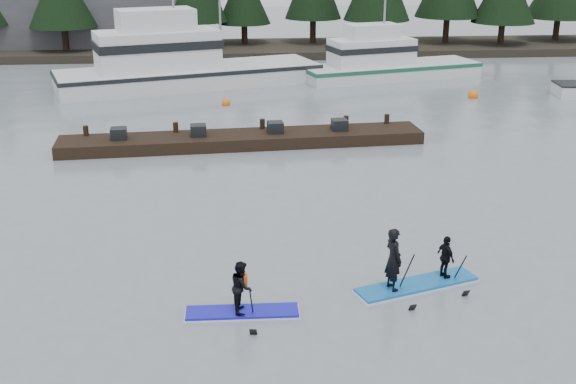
{
  "coord_description": "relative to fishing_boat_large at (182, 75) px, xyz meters",
  "views": [
    {
      "loc": [
        -1.92,
        -16.34,
        9.22
      ],
      "look_at": [
        0.0,
        6.0,
        1.1
      ],
      "focal_mm": 45.0,
      "sensor_mm": 36.0,
      "label": 1
    }
  ],
  "objects": [
    {
      "name": "buoy_c",
      "position": [
        17.19,
        -4.83,
        -0.7
      ],
      "size": [
        0.6,
        0.6,
        0.6
      ],
      "primitive_type": "sphere",
      "color": "orange",
      "rests_on": "ground"
    },
    {
      "name": "floating_dock",
      "position": [
        3.46,
        -13.68,
        -0.42
      ],
      "size": [
        16.6,
        3.35,
        0.55
      ],
      "primitive_type": "cube",
      "rotation": [
        0.0,
        0.0,
        0.07
      ],
      "color": "black",
      "rests_on": "ground"
    },
    {
      "name": "fishing_boat_large",
      "position": [
        0.0,
        0.0,
        0.0
      ],
      "size": [
        16.88,
        9.12,
        9.34
      ],
      "rotation": [
        0.0,
        0.0,
        0.3
      ],
      "color": "silver",
      "rests_on": "ground"
    },
    {
      "name": "fishing_boat_medium",
      "position": [
        13.34,
        1.58,
        -0.19
      ],
      "size": [
        12.42,
        6.38,
        7.46
      ],
      "rotation": [
        0.0,
        0.0,
        0.26
      ],
      "color": "silver",
      "rests_on": "ground"
    },
    {
      "name": "ground",
      "position": [
        4.72,
        -29.11,
        -0.7
      ],
      "size": [
        160.0,
        160.0,
        0.0
      ],
      "primitive_type": "plane",
      "color": "gray",
      "rests_on": "ground"
    },
    {
      "name": "far_shore",
      "position": [
        4.72,
        12.89,
        -0.4
      ],
      "size": [
        70.0,
        8.0,
        0.6
      ],
      "primitive_type": "cube",
      "color": "#2D281E",
      "rests_on": "ground"
    },
    {
      "name": "treeline",
      "position": [
        4.72,
        12.89,
        -0.7
      ],
      "size": [
        60.0,
        4.0,
        8.0
      ],
      "primitive_type": null,
      "color": "black",
      "rests_on": "ground"
    },
    {
      "name": "buoy_b",
      "position": [
        2.73,
        -5.49,
        -0.7
      ],
      "size": [
        0.48,
        0.48,
        0.48
      ],
      "primitive_type": "sphere",
      "color": "orange",
      "rests_on": "ground"
    },
    {
      "name": "waterfront_building",
      "position": [
        -9.28,
        14.89,
        1.8
      ],
      "size": [
        18.0,
        6.0,
        5.0
      ],
      "primitive_type": "cube",
      "color": "#4C4C51",
      "rests_on": "ground"
    },
    {
      "name": "paddleboard_solo",
      "position": [
        3.03,
        -29.13,
        -0.13
      ],
      "size": [
        2.88,
        1.05,
        1.91
      ],
      "rotation": [
        0.0,
        0.0,
        -0.02
      ],
      "color": "#1616D0",
      "rests_on": "ground"
    },
    {
      "name": "paddleboard_duo",
      "position": [
        7.73,
        -28.08,
        -0.07
      ],
      "size": [
        3.6,
        1.9,
        2.34
      ],
      "rotation": [
        0.0,
        0.0,
        0.32
      ],
      "color": "blue",
      "rests_on": "ground"
    }
  ]
}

